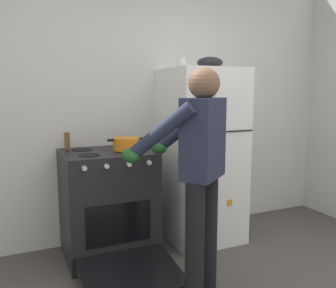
{
  "coord_description": "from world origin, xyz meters",
  "views": [
    {
      "loc": [
        -1.22,
        -1.42,
        1.45
      ],
      "look_at": [
        0.01,
        1.32,
        1.0
      ],
      "focal_mm": 38.42,
      "sensor_mm": 36.0,
      "label": 1
    }
  ],
  "objects": [
    {
      "name": "kitchen_wall_back",
      "position": [
        0.0,
        1.95,
        1.35
      ],
      "size": [
        6.0,
        0.1,
        2.7
      ],
      "primitive_type": "cube",
      "color": "silver",
      "rests_on": "ground"
    },
    {
      "name": "refrigerator",
      "position": [
        0.47,
        1.57,
        0.83
      ],
      "size": [
        0.68,
        0.72,
        1.65
      ],
      "color": "white",
      "rests_on": "ground"
    },
    {
      "name": "stove_range",
      "position": [
        -0.46,
        1.55,
        0.46
      ],
      "size": [
        0.76,
        1.23,
        0.94
      ],
      "color": "black",
      "rests_on": "ground"
    },
    {
      "name": "person_cook",
      "position": [
        -0.06,
        0.68,
        0.96
      ],
      "size": [
        0.7,
        0.75,
        1.6
      ],
      "color": "black",
      "rests_on": "ground"
    },
    {
      "name": "red_pot",
      "position": [
        -0.3,
        1.52,
        0.99
      ],
      "size": [
        0.33,
        0.23,
        0.11
      ],
      "color": "orange",
      "rests_on": "stove_range"
    },
    {
      "name": "coffee_mug",
      "position": [
        0.29,
        1.62,
        1.7
      ],
      "size": [
        0.11,
        0.08,
        0.1
      ],
      "color": "silver",
      "rests_on": "refrigerator"
    },
    {
      "name": "pepper_mill",
      "position": [
        -0.76,
        1.77,
        1.01
      ],
      "size": [
        0.05,
        0.05,
        0.15
      ],
      "primitive_type": "cylinder",
      "color": "brown",
      "rests_on": "stove_range"
    },
    {
      "name": "mixing_bowl",
      "position": [
        0.55,
        1.57,
        1.71
      ],
      "size": [
        0.24,
        0.24,
        0.11
      ],
      "primitive_type": "ellipsoid",
      "color": "black",
      "rests_on": "refrigerator"
    }
  ]
}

